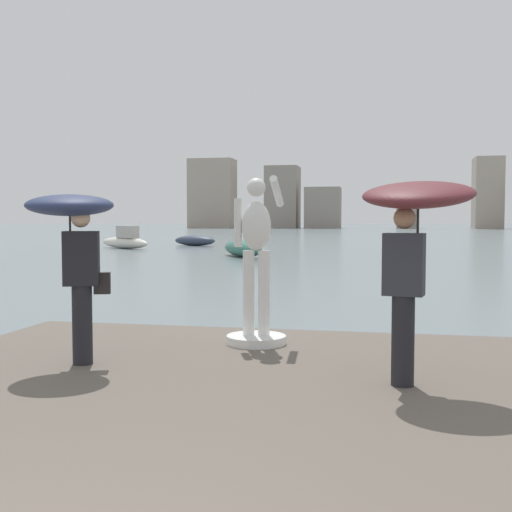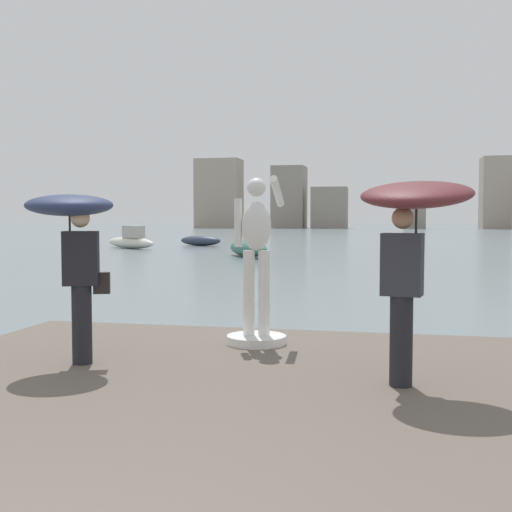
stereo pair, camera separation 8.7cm
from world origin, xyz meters
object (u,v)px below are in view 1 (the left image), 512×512
at_px(boat_near, 125,241).
at_px(boat_leftward, 195,241).
at_px(onlooker_left, 74,231).
at_px(statue_white_figure, 256,275).
at_px(boat_far, 243,248).
at_px(onlooker_right, 414,223).

xyz_separation_m(boat_near, boat_leftward, (3.31, 4.95, -0.15)).
height_order(onlooker_left, boat_leftward, onlooker_left).
relative_size(statue_white_figure, boat_near, 0.43).
xyz_separation_m(onlooker_left, boat_near, (-13.69, 33.62, -1.35)).
xyz_separation_m(boat_far, boat_leftward, (-6.36, 12.29, -0.06)).
bearing_deg(boat_near, boat_far, -37.23).
xyz_separation_m(statue_white_figure, boat_far, (-5.76, 24.75, -0.85)).
distance_m(statue_white_figure, onlooker_right, 2.67).
height_order(boat_far, boat_leftward, boat_far).
distance_m(onlooker_left, boat_far, 26.62).
xyz_separation_m(boat_near, boat_far, (9.67, -7.34, -0.09)).
bearing_deg(boat_far, boat_leftward, 117.35).
height_order(statue_white_figure, boat_leftward, statue_white_figure).
bearing_deg(boat_near, onlooker_left, -67.85).
distance_m(statue_white_figure, boat_near, 35.62).
relative_size(statue_white_figure, boat_far, 0.46).
relative_size(statue_white_figure, onlooker_left, 1.14).
height_order(onlooker_left, boat_near, onlooker_left).
bearing_deg(boat_far, onlooker_left, -81.30).
height_order(statue_white_figure, onlooker_left, statue_white_figure).
height_order(statue_white_figure, boat_near, statue_white_figure).
bearing_deg(boat_leftward, boat_near, -123.79).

